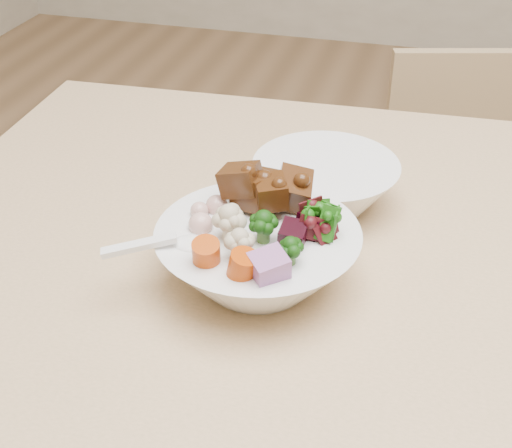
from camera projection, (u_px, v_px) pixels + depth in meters
name	position (u px, v px, depth m)	size (l,w,h in m)	color
chair_far	(472.00, 231.00, 1.43)	(0.44, 0.44, 0.77)	tan
food_bowl	(260.00, 252.00, 0.72)	(0.21, 0.21, 0.11)	white
soup_spoon	(178.00, 245.00, 0.68)	(0.10, 0.06, 0.02)	white
side_bowl	(325.00, 185.00, 0.84)	(0.17, 0.17, 0.06)	white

